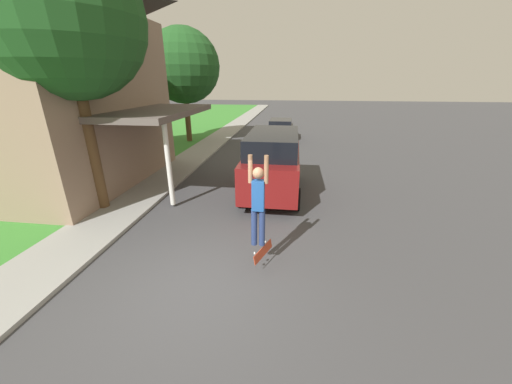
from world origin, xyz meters
TOP-DOWN VIEW (x-y plane):
  - ground_plane at (0.00, 0.00)m, footprint 120.00×120.00m
  - lawn at (-8.00, 6.00)m, footprint 10.00×80.00m
  - sidewalk at (-3.60, 6.00)m, footprint 1.80×80.00m
  - house at (-8.41, 5.62)m, footprint 11.14×8.22m
  - lawn_tree_near at (-4.25, 3.28)m, footprint 4.16×4.16m
  - lawn_tree_far at (-5.28, 14.29)m, footprint 4.56×4.56m
  - suv_parked at (1.12, 5.46)m, footprint 2.03×4.45m
  - car_down_street at (0.88, 16.05)m, footprint 1.85×4.27m
  - skateboarder at (1.18, 0.82)m, footprint 0.41×0.23m
  - skateboard at (1.28, 0.85)m, footprint 0.35×0.72m

SIDE VIEW (x-z plane):
  - ground_plane at x=0.00m, z-range 0.00..0.00m
  - lawn at x=-8.00m, z-range 0.00..0.08m
  - sidewalk at x=-3.60m, z-range 0.00..0.10m
  - skateboard at x=1.28m, z-range 0.26..0.53m
  - car_down_street at x=0.88m, z-range -0.04..1.38m
  - suv_parked at x=1.12m, z-range 0.08..2.33m
  - skateboarder at x=1.18m, z-range 0.63..2.64m
  - house at x=-8.41m, z-range 0.26..9.22m
  - lawn_tree_far at x=-5.28m, z-range 1.29..8.30m
  - lawn_tree_near at x=-4.25m, z-range 1.71..9.18m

